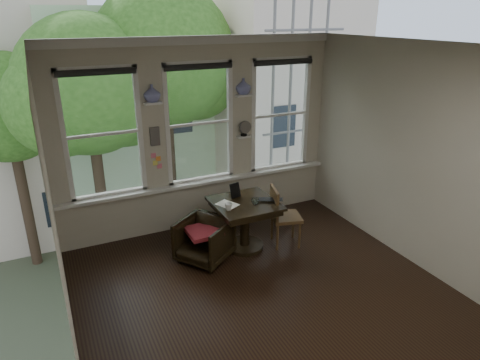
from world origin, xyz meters
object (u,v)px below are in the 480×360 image
table (245,225)px  laptop (271,201)px  armchair_left (204,240)px  mug (229,207)px  side_chair_right (286,216)px

table → laptop: (0.34, -0.16, 0.39)m
armchair_left → mug: 0.61m
table → side_chair_right: bearing=-14.2°
armchair_left → mug: (0.35, -0.08, 0.49)m
armchair_left → mug: size_ratio=6.26×
armchair_left → laptop: laptop is taller
table → side_chair_right: size_ratio=0.98×
table → armchair_left: (-0.66, -0.05, -0.06)m
laptop → mug: (-0.66, 0.03, 0.04)m
armchair_left → side_chair_right: (1.28, -0.10, 0.15)m
armchair_left → mug: mug is taller
table → mug: bearing=-157.2°
laptop → side_chair_right: bearing=28.3°
table → armchair_left: table is taller
armchair_left → side_chair_right: 1.29m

